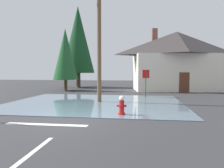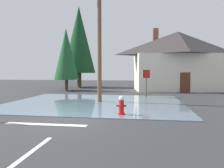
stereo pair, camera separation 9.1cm
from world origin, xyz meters
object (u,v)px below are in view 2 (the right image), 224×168
at_px(utility_pole, 99,43).
at_px(pine_tree_tall_left, 66,54).
at_px(pine_tree_mid_left, 79,40).
at_px(fire_hydrant, 121,106).
at_px(stop_sign_far, 146,78).
at_px(house, 177,60).

relative_size(utility_pole, pine_tree_tall_left, 1.14).
bearing_deg(pine_tree_mid_left, fire_hydrant, -66.82).
bearing_deg(stop_sign_far, fire_hydrant, -99.72).
height_order(house, pine_tree_tall_left, house).
distance_m(house, pine_tree_mid_left, 12.68).
distance_m(fire_hydrant, stop_sign_far, 7.48).
relative_size(fire_hydrant, utility_pole, 0.12).
bearing_deg(fire_hydrant, pine_tree_tall_left, 120.86).
distance_m(fire_hydrant, pine_tree_mid_left, 19.55).
xyz_separation_m(house, pine_tree_mid_left, (-12.06, 2.70, 2.83)).
relative_size(stop_sign_far, house, 0.21).
xyz_separation_m(utility_pole, stop_sign_far, (3.18, 3.14, -2.39)).
bearing_deg(pine_tree_tall_left, house, 11.04).
bearing_deg(stop_sign_far, pine_tree_tall_left, 150.25).
bearing_deg(utility_pole, pine_tree_mid_left, 112.60).
bearing_deg(pine_tree_tall_left, fire_hydrant, -59.14).
height_order(utility_pole, pine_tree_mid_left, pine_tree_mid_left).
bearing_deg(fire_hydrant, house, 71.98).
height_order(fire_hydrant, pine_tree_tall_left, pine_tree_tall_left).
height_order(fire_hydrant, stop_sign_far, stop_sign_far).
xyz_separation_m(fire_hydrant, pine_tree_mid_left, (-7.35, 17.18, 5.73)).
distance_m(utility_pole, house, 12.30).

